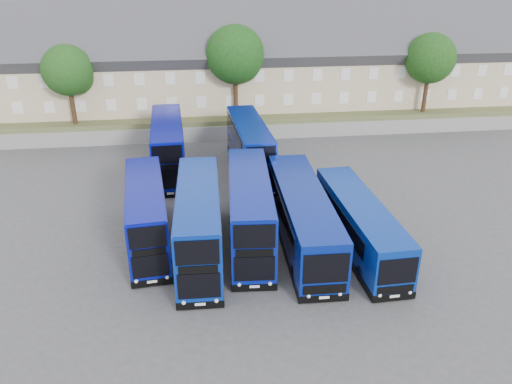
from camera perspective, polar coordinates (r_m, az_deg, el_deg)
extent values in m
plane|color=#434348|center=(29.66, -1.88, -9.30)|extent=(120.00, 120.00, 0.00)
cube|color=slate|center=(51.03, -4.37, 6.69)|extent=(70.00, 0.40, 1.50)
cube|color=#4E542F|center=(60.54, -4.88, 9.85)|extent=(80.00, 20.00, 2.00)
cube|color=tan|center=(57.93, -23.29, 11.34)|extent=(6.00, 8.00, 6.00)
cube|color=#3C3C42|center=(57.40, -23.81, 14.23)|extent=(6.00, 10.40, 10.40)
cube|color=brown|center=(56.54, -22.98, 18.21)|extent=(0.60, 0.90, 1.40)
cube|color=tan|center=(56.57, -17.35, 11.93)|extent=(6.00, 8.00, 6.00)
cube|color=#3C3C42|center=(56.02, -17.75, 14.91)|extent=(6.00, 10.40, 10.40)
cube|color=brown|center=(55.31, -16.68, 18.96)|extent=(0.60, 0.90, 1.40)
cube|color=tan|center=(55.82, -11.16, 12.42)|extent=(6.00, 8.00, 6.00)
cube|color=#3C3C42|center=(55.27, -11.42, 15.45)|extent=(6.00, 10.40, 10.40)
cube|color=brown|center=(54.71, -10.12, 19.52)|extent=(0.60, 0.90, 1.40)
cube|color=tan|center=(55.71, -4.85, 12.76)|extent=(6.00, 8.00, 6.00)
cube|color=#3C3C42|center=(55.16, -4.96, 15.81)|extent=(6.00, 10.40, 10.40)
cube|color=brown|center=(54.76, -3.45, 19.84)|extent=(0.60, 0.90, 1.40)
cube|color=tan|center=(56.25, 1.43, 12.96)|extent=(6.00, 8.00, 6.00)
cube|color=#3C3C42|center=(55.71, 1.46, 15.98)|extent=(6.00, 10.40, 10.40)
cube|color=brown|center=(55.47, 3.14, 19.91)|extent=(0.60, 0.90, 1.40)
cube|color=tan|center=(57.41, 7.52, 13.01)|extent=(6.00, 8.00, 6.00)
cube|color=#3C3C42|center=(56.88, 7.69, 15.96)|extent=(6.00, 10.40, 10.40)
cube|color=brown|center=(56.81, 9.48, 19.75)|extent=(0.60, 0.90, 1.40)
cube|color=tan|center=(59.17, 13.31, 12.92)|extent=(6.00, 8.00, 6.00)
cube|color=#3C3C42|center=(58.65, 13.61, 15.78)|extent=(6.00, 10.40, 10.40)
cube|color=brown|center=(58.73, 15.46, 19.40)|extent=(0.60, 0.90, 1.40)
cube|color=tan|center=(61.46, 18.71, 12.72)|extent=(6.00, 8.00, 6.00)
cube|color=#3C3C42|center=(60.96, 19.11, 15.47)|extent=(6.00, 10.40, 10.40)
cube|color=brown|center=(61.19, 20.97, 18.89)|extent=(0.60, 0.90, 1.40)
cube|color=tan|center=(64.23, 23.68, 12.45)|extent=(6.00, 8.00, 6.00)
cube|color=#3C3C42|center=(63.75, 24.15, 15.06)|extent=(6.00, 10.40, 10.40)
cube|color=brown|center=(64.11, 25.99, 18.29)|extent=(0.60, 0.90, 1.40)
cube|color=#070F89|center=(32.34, -12.41, -2.32)|extent=(3.32, 10.26, 3.68)
cube|color=black|center=(33.23, -12.11, -5.22)|extent=(3.37, 10.30, 0.45)
cube|color=black|center=(28.31, -11.97, -8.31)|extent=(1.99, 0.27, 1.37)
cube|color=black|center=(27.36, -12.31, -5.09)|extent=(1.99, 0.27, 1.28)
cylinder|color=black|center=(30.72, -13.83, -7.67)|extent=(0.40, 1.03, 1.00)
cube|color=navy|center=(30.40, -6.54, -3.32)|extent=(2.75, 11.04, 4.04)
cube|color=black|center=(31.43, -6.35, -6.64)|extent=(2.79, 11.08, 0.45)
cube|color=black|center=(26.14, -6.51, -10.64)|extent=(2.20, 0.11, 1.50)
cube|color=black|center=(25.03, -6.74, -6.92)|extent=(2.20, 0.11, 1.40)
cylinder|color=black|center=(28.62, -8.62, -9.83)|extent=(0.32, 1.01, 1.00)
cube|color=navy|center=(31.62, -0.72, -1.94)|extent=(3.21, 11.18, 4.07)
cube|color=black|center=(32.62, -0.70, -5.21)|extent=(3.25, 11.22, 0.45)
cube|color=black|center=(27.25, -0.17, -8.78)|extent=(2.21, 0.20, 1.51)
cube|color=black|center=(26.19, -0.17, -5.13)|extent=(2.21, 0.20, 1.41)
cylinder|color=black|center=(29.66, -2.56, -8.15)|extent=(0.36, 1.02, 1.00)
cube|color=#080F97|center=(43.36, -10.03, 5.33)|extent=(3.03, 11.24, 4.11)
cube|color=black|center=(44.10, -9.83, 2.76)|extent=(3.07, 11.28, 0.45)
cube|color=black|center=(38.44, -9.88, 1.41)|extent=(2.23, 0.16, 1.52)
cube|color=black|center=(37.69, -10.10, 4.23)|extent=(2.23, 0.16, 1.42)
cylinder|color=black|center=(40.94, -11.36, 1.15)|extent=(0.34, 1.01, 1.00)
cube|color=navy|center=(42.65, -0.75, 5.33)|extent=(3.06, 11.07, 4.03)
cube|color=black|center=(43.38, -0.74, 2.76)|extent=(3.10, 11.11, 0.45)
cube|color=black|center=(37.90, 0.60, 1.40)|extent=(2.19, 0.17, 1.49)
cube|color=black|center=(37.15, 0.61, 4.22)|extent=(2.19, 0.17, 1.39)
cylinder|color=black|center=(40.17, -1.52, 1.18)|extent=(0.35, 1.01, 1.00)
cube|color=navy|center=(31.94, 5.33, -2.61)|extent=(2.96, 13.07, 3.23)
cube|color=black|center=(32.74, 5.22, -5.20)|extent=(3.00, 13.11, 0.45)
cube|color=black|center=(26.31, 8.03, -8.67)|extent=(2.41, 0.11, 1.74)
cylinder|color=black|center=(28.85, 4.44, -9.27)|extent=(0.32, 1.01, 1.00)
cube|color=navy|center=(31.98, 11.72, -3.44)|extent=(2.86, 11.65, 2.83)
cube|color=black|center=(32.69, 11.50, -5.70)|extent=(2.90, 11.69, 0.45)
cube|color=black|center=(27.32, 15.94, -8.73)|extent=(2.11, 0.14, 1.54)
cylinder|color=black|center=(29.43, 11.95, -9.04)|extent=(0.34, 1.01, 1.00)
cylinder|color=#382314|center=(52.46, -20.21, 9.30)|extent=(0.44, 0.44, 3.75)
sphere|color=#113E14|center=(51.74, -20.77, 12.89)|extent=(4.80, 4.80, 4.80)
sphere|color=#113E14|center=(52.13, -19.90, 12.25)|extent=(3.30, 3.30, 3.30)
cylinder|color=#382314|center=(51.62, -2.33, 11.00)|extent=(0.44, 0.44, 4.50)
sphere|color=black|center=(50.80, -2.41, 15.43)|extent=(5.76, 5.76, 5.76)
sphere|color=black|center=(51.39, -1.74, 14.54)|extent=(3.96, 3.96, 3.96)
cylinder|color=#382314|center=(56.41, 18.79, 10.66)|extent=(0.44, 0.44, 4.00)
sphere|color=black|center=(55.71, 19.31, 14.23)|extent=(5.12, 5.12, 5.12)
sphere|color=black|center=(56.46, 19.58, 13.49)|extent=(3.52, 3.52, 3.52)
cylinder|color=#382314|center=(65.15, 21.14, 12.22)|extent=(0.44, 0.44, 4.25)
sphere|color=#134011|center=(64.52, 21.67, 15.51)|extent=(5.44, 5.44, 5.44)
sphere|color=#134011|center=(65.27, 21.87, 14.81)|extent=(3.74, 3.74, 3.74)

